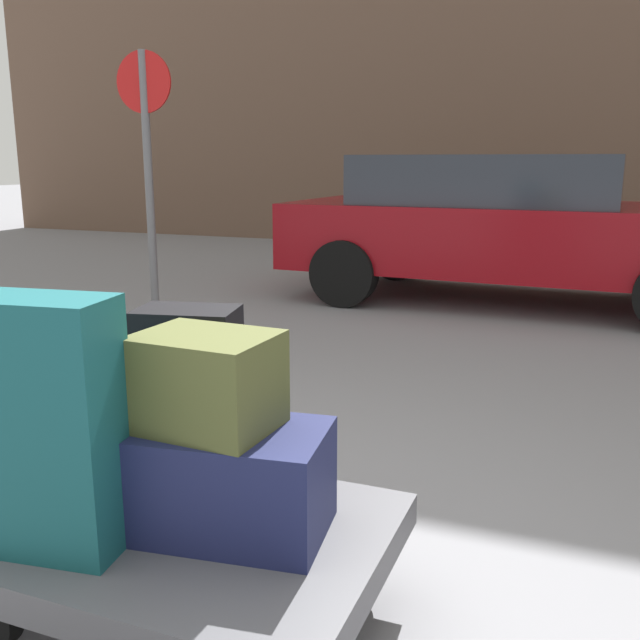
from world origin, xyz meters
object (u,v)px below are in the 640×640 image
object	(u,v)px
parked_car	(506,225)
no_parking_sign	(148,157)
luggage_cart	(170,542)
duffel_bag_navy_rear_left	(210,477)
suitcase_black_front_left	(190,393)
duffel_bag_olive_topmost_pile	(206,381)
suitcase_teal_rear_right	(46,426)

from	to	relation	value
parked_car	no_parking_sign	bearing A→B (deg)	-144.25
luggage_cart	no_parking_sign	world-z (taller)	no_parking_sign
duffel_bag_navy_rear_left	luggage_cart	bearing A→B (deg)	179.87
luggage_cart	suitcase_black_front_left	distance (m)	0.48
duffel_bag_navy_rear_left	parked_car	size ratio (longest dim) A/B	0.15
luggage_cart	parked_car	size ratio (longest dim) A/B	0.29
suitcase_black_front_left	duffel_bag_olive_topmost_pile	world-z (taller)	duffel_bag_olive_topmost_pile
suitcase_teal_rear_right	suitcase_black_front_left	world-z (taller)	suitcase_teal_rear_right
no_parking_sign	suitcase_teal_rear_right	bearing A→B (deg)	-58.79
no_parking_sign	duffel_bag_olive_topmost_pile	bearing A→B (deg)	-53.22
luggage_cart	suitcase_teal_rear_right	bearing A→B (deg)	-133.05
duffel_bag_olive_topmost_pile	no_parking_sign	bearing A→B (deg)	129.40
duffel_bag_navy_rear_left	no_parking_sign	bearing A→B (deg)	119.18
suitcase_black_front_left	duffel_bag_olive_topmost_pile	bearing A→B (deg)	-62.77
luggage_cart	suitcase_teal_rear_right	xyz separation A→B (m)	(-0.21, -0.23, 0.42)
suitcase_black_front_left	parked_car	size ratio (longest dim) A/B	0.13
luggage_cart	duffel_bag_olive_topmost_pile	bearing A→B (deg)	7.47
luggage_cart	duffel_bag_navy_rear_left	bearing A→B (deg)	7.47
luggage_cart	suitcase_teal_rear_right	size ratio (longest dim) A/B	1.83
suitcase_teal_rear_right	no_parking_sign	size ratio (longest dim) A/B	0.31
parked_car	no_parking_sign	world-z (taller)	no_parking_sign
no_parking_sign	suitcase_black_front_left	bearing A→B (deg)	-53.49
parked_car	no_parking_sign	distance (m)	3.42
suitcase_black_front_left	duffel_bag_olive_topmost_pile	distance (m)	0.40
no_parking_sign	luggage_cart	bearing A→B (deg)	-54.78
suitcase_black_front_left	parked_car	distance (m)	5.17
luggage_cart	no_parking_sign	bearing A→B (deg)	125.22
duffel_bag_navy_rear_left	parked_car	world-z (taller)	parked_car
luggage_cart	duffel_bag_olive_topmost_pile	distance (m)	0.53
duffel_bag_olive_topmost_pile	parked_car	distance (m)	5.45
duffel_bag_navy_rear_left	suitcase_black_front_left	bearing A→B (deg)	122.06
duffel_bag_navy_rear_left	duffel_bag_olive_topmost_pile	world-z (taller)	duffel_bag_olive_topmost_pile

